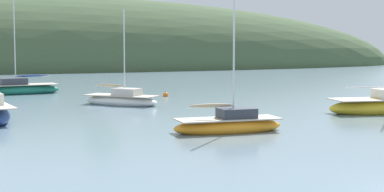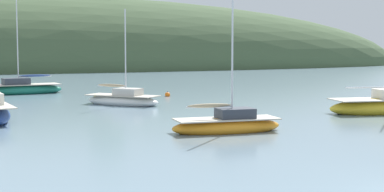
{
  "view_description": "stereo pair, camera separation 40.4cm",
  "coord_description": "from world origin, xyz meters",
  "px_view_note": "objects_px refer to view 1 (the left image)",
  "views": [
    {
      "loc": [
        -12.71,
        -12.02,
        4.21
      ],
      "look_at": [
        0.0,
        20.0,
        1.2
      ],
      "focal_mm": 54.62,
      "sensor_mm": 36.0,
      "label": 1
    },
    {
      "loc": [
        -12.33,
        -12.17,
        4.21
      ],
      "look_at": [
        0.0,
        20.0,
        1.2
      ],
      "focal_mm": 54.62,
      "sensor_mm": 36.0,
      "label": 2
    }
  ],
  "objects_px": {
    "sailboat_cream_ketch": "(122,100)",
    "mooring_buoy_outer": "(166,95)",
    "sailboat_white_near": "(229,125)",
    "sailboat_yellow_far": "(19,89)",
    "mooring_buoy_inner": "(95,97)"
  },
  "relations": [
    {
      "from": "mooring_buoy_inner",
      "to": "mooring_buoy_outer",
      "type": "relative_size",
      "value": 1.0
    },
    {
      "from": "sailboat_cream_ketch",
      "to": "sailboat_yellow_far",
      "type": "relative_size",
      "value": 0.73
    },
    {
      "from": "sailboat_cream_ketch",
      "to": "mooring_buoy_outer",
      "type": "bearing_deg",
      "value": 46.38
    },
    {
      "from": "sailboat_cream_ketch",
      "to": "mooring_buoy_outer",
      "type": "relative_size",
      "value": 12.83
    },
    {
      "from": "sailboat_white_near",
      "to": "sailboat_yellow_far",
      "type": "relative_size",
      "value": 0.7
    },
    {
      "from": "sailboat_yellow_far",
      "to": "mooring_buoy_outer",
      "type": "relative_size",
      "value": 17.54
    },
    {
      "from": "mooring_buoy_outer",
      "to": "sailboat_white_near",
      "type": "bearing_deg",
      "value": -100.26
    },
    {
      "from": "sailboat_white_near",
      "to": "sailboat_yellow_far",
      "type": "bearing_deg",
      "value": 105.45
    },
    {
      "from": "sailboat_yellow_far",
      "to": "mooring_buoy_inner",
      "type": "bearing_deg",
      "value": -53.3
    },
    {
      "from": "sailboat_cream_ketch",
      "to": "sailboat_white_near",
      "type": "relative_size",
      "value": 1.04
    },
    {
      "from": "sailboat_yellow_far",
      "to": "sailboat_cream_ketch",
      "type": "bearing_deg",
      "value": -64.59
    },
    {
      "from": "sailboat_white_near",
      "to": "sailboat_cream_ketch",
      "type": "bearing_deg",
      "value": 96.11
    },
    {
      "from": "sailboat_white_near",
      "to": "mooring_buoy_inner",
      "type": "distance_m",
      "value": 20.01
    },
    {
      "from": "mooring_buoy_outer",
      "to": "mooring_buoy_inner",
      "type": "bearing_deg",
      "value": 179.22
    },
    {
      "from": "mooring_buoy_inner",
      "to": "sailboat_white_near",
      "type": "bearing_deg",
      "value": -83.43
    }
  ]
}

